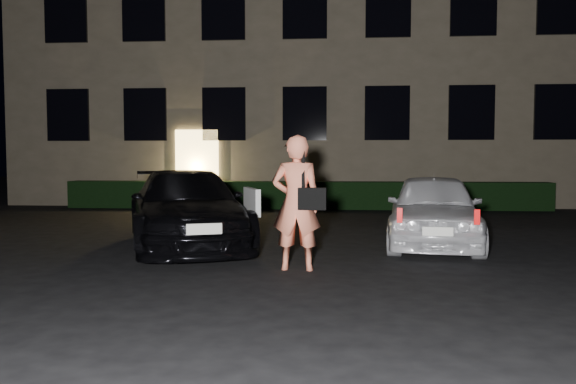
{
  "coord_description": "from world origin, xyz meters",
  "views": [
    {
      "loc": [
        0.86,
        -7.01,
        1.56
      ],
      "look_at": [
        0.16,
        2.0,
        1.03
      ],
      "focal_mm": 35.0,
      "sensor_mm": 36.0,
      "label": 1
    }
  ],
  "objects": [
    {
      "name": "ground",
      "position": [
        0.0,
        0.0,
        0.0
      ],
      "size": [
        80.0,
        80.0,
        0.0
      ],
      "primitive_type": "plane",
      "color": "black",
      "rests_on": "ground"
    },
    {
      "name": "building",
      "position": [
        -0.0,
        14.99,
        6.0
      ],
      "size": [
        20.0,
        8.11,
        12.0
      ],
      "color": "brown",
      "rests_on": "ground"
    },
    {
      "name": "hedge",
      "position": [
        0.0,
        10.5,
        0.42
      ],
      "size": [
        15.0,
        0.7,
        0.85
      ],
      "primitive_type": "cube",
      "color": "black",
      "rests_on": "ground"
    },
    {
      "name": "sedan",
      "position": [
        -1.75,
        2.86,
        0.68
      ],
      "size": [
        3.42,
        5.04,
        1.35
      ],
      "rotation": [
        0.0,
        0.0,
        0.36
      ],
      "color": "black",
      "rests_on": "ground"
    },
    {
      "name": "hatch",
      "position": [
        2.68,
        3.17,
        0.66
      ],
      "size": [
        2.08,
        4.05,
        1.32
      ],
      "rotation": [
        0.0,
        0.0,
        -0.14
      ],
      "color": "white",
      "rests_on": "ground"
    },
    {
      "name": "man",
      "position": [
        0.38,
        0.8,
        0.95
      ],
      "size": [
        0.78,
        0.49,
        1.89
      ],
      "rotation": [
        0.0,
        0.0,
        3.09
      ],
      "color": "#FD8360",
      "rests_on": "ground"
    }
  ]
}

